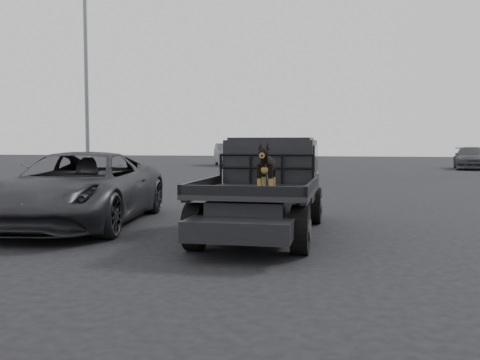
% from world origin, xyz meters
% --- Properties ---
extents(ground, '(120.00, 120.00, 0.00)m').
position_xyz_m(ground, '(0.00, 0.00, 0.00)').
color(ground, black).
rests_on(ground, ground).
extents(flatbed_ute, '(2.00, 5.40, 0.92)m').
position_xyz_m(flatbed_ute, '(0.66, 1.44, 0.46)').
color(flatbed_ute, black).
rests_on(flatbed_ute, ground).
extents(ute_cab, '(1.72, 1.30, 0.88)m').
position_xyz_m(ute_cab, '(0.66, 2.39, 1.36)').
color(ute_cab, black).
rests_on(ute_cab, flatbed_ute).
extents(headache_rack, '(1.80, 0.08, 0.55)m').
position_xyz_m(headache_rack, '(0.66, 1.64, 1.20)').
color(headache_rack, black).
rests_on(headache_rack, flatbed_ute).
extents(dog, '(0.32, 0.60, 0.74)m').
position_xyz_m(dog, '(0.93, 0.02, 1.29)').
color(dog, black).
rests_on(dog, flatbed_ute).
extents(parked_suv, '(3.24, 5.74, 1.51)m').
position_xyz_m(parked_suv, '(-3.25, 1.77, 0.76)').
color(parked_suv, '#2C2C31').
rests_on(parked_suv, ground).
extents(distant_car_a, '(3.36, 5.32, 1.66)m').
position_xyz_m(distant_car_a, '(-6.78, 30.69, 0.83)').
color(distant_car_a, '#535258').
rests_on(distant_car_a, ground).
extents(distant_car_b, '(2.63, 5.13, 1.42)m').
position_xyz_m(distant_car_b, '(9.82, 28.59, 0.71)').
color(distant_car_b, '#3F3F44').
rests_on(distant_car_b, ground).
extents(floodlight_near, '(1.08, 0.28, 13.32)m').
position_xyz_m(floodlight_near, '(-10.07, 15.16, 7.26)').
color(floodlight_near, slate).
rests_on(floodlight_near, ground).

